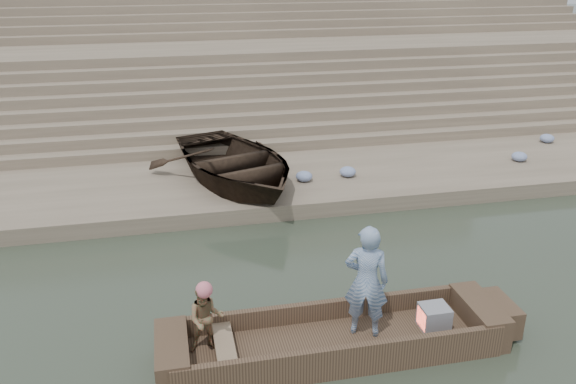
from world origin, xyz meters
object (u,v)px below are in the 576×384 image
object	(u,v)px
main_rowboat	(333,346)
beached_rowboat	(235,163)
standing_man	(366,281)
rowing_man	(206,319)
television	(433,317)

from	to	relation	value
main_rowboat	beached_rowboat	xyz separation A→B (m)	(-0.70, 6.87, 0.82)
main_rowboat	standing_man	distance (m)	1.21
standing_man	rowing_man	size ratio (longest dim) A/B	1.68
rowing_man	beached_rowboat	distance (m)	6.80
standing_man	television	xyz separation A→B (m)	(1.17, -0.11, -0.77)
main_rowboat	rowing_man	distance (m)	2.12
standing_man	beached_rowboat	world-z (taller)	standing_man
rowing_man	television	xyz separation A→B (m)	(3.72, -0.20, -0.37)
standing_man	beached_rowboat	size ratio (longest dim) A/B	0.38
standing_man	television	size ratio (longest dim) A/B	4.20
main_rowboat	rowing_man	world-z (taller)	rowing_man
standing_man	beached_rowboat	distance (m)	6.88
standing_man	rowing_man	distance (m)	2.58
standing_man	beached_rowboat	xyz separation A→B (m)	(-1.25, 6.76, -0.26)
main_rowboat	standing_man	xyz separation A→B (m)	(0.55, 0.11, 1.08)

